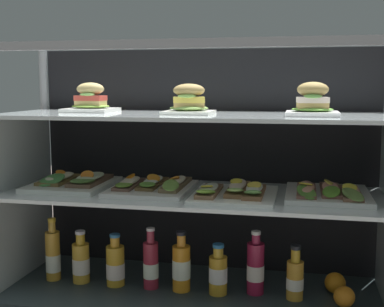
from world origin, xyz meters
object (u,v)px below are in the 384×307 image
at_px(plated_roll_sandwich_near_right_corner, 312,103).
at_px(orange_fruit_beside_bottles, 335,283).
at_px(plated_roll_sandwich_mid_left, 91,102).
at_px(open_sandwich_tray_center, 235,191).
at_px(open_sandwich_tray_left_of_center, 153,186).
at_px(open_sandwich_tray_near_left_corner, 328,192).
at_px(juice_bottle_front_right_end, 81,262).
at_px(juice_bottle_back_center, 181,267).
at_px(plated_roll_sandwich_right_of_center, 189,102).
at_px(orange_fruit_near_left_post, 344,297).
at_px(juice_bottle_front_left_end, 115,265).
at_px(juice_bottle_front_middle, 151,265).
at_px(juice_bottle_tucked_behind, 255,268).
at_px(open_sandwich_tray_mid_left, 74,182).
at_px(juice_bottle_near_post, 295,278).
at_px(juice_bottle_back_left, 218,273).
at_px(juice_bottle_front_fourth, 53,256).

height_order(plated_roll_sandwich_near_right_corner, orange_fruit_beside_bottles, plated_roll_sandwich_near_right_corner).
distance_m(plated_roll_sandwich_mid_left, open_sandwich_tray_center, 0.68).
distance_m(open_sandwich_tray_left_of_center, open_sandwich_tray_near_left_corner, 0.66).
xyz_separation_m(juice_bottle_front_right_end, juice_bottle_back_center, (0.41, -0.00, 0.01)).
relative_size(plated_roll_sandwich_right_of_center, orange_fruit_near_left_post, 2.33).
relative_size(open_sandwich_tray_center, juice_bottle_front_left_end, 1.67).
relative_size(plated_roll_sandwich_near_right_corner, juice_bottle_front_middle, 0.75).
height_order(plated_roll_sandwich_near_right_corner, juice_bottle_back_center, plated_roll_sandwich_near_right_corner).
bearing_deg(juice_bottle_tucked_behind, orange_fruit_near_left_post, -10.13).
bearing_deg(open_sandwich_tray_left_of_center, juice_bottle_tucked_behind, 1.64).
bearing_deg(juice_bottle_back_center, plated_roll_sandwich_right_of_center, 7.71).
xyz_separation_m(plated_roll_sandwich_mid_left, open_sandwich_tray_mid_left, (-0.06, -0.04, -0.32)).
distance_m(plated_roll_sandwich_near_right_corner, juice_bottle_near_post, 0.65).
height_order(plated_roll_sandwich_mid_left, juice_bottle_front_left_end, plated_roll_sandwich_mid_left).
bearing_deg(plated_roll_sandwich_near_right_corner, orange_fruit_near_left_post, -2.82).
relative_size(juice_bottle_front_right_end, juice_bottle_back_left, 1.08).
relative_size(juice_bottle_front_right_end, juice_bottle_near_post, 1.03).
bearing_deg(open_sandwich_tray_mid_left, open_sandwich_tray_left_of_center, -1.81).
bearing_deg(orange_fruit_near_left_post, open_sandwich_tray_left_of_center, 176.34).
bearing_deg(orange_fruit_beside_bottles, juice_bottle_tucked_behind, -167.45).
xyz_separation_m(plated_roll_sandwich_mid_left, orange_fruit_beside_bottles, (0.97, 0.02, -0.68)).
bearing_deg(plated_roll_sandwich_near_right_corner, juice_bottle_back_left, 177.07).
bearing_deg(juice_bottle_front_middle, open_sandwich_tray_left_of_center, 73.74).
xyz_separation_m(juice_bottle_front_right_end, juice_bottle_front_left_end, (0.15, -0.00, -0.00)).
xyz_separation_m(juice_bottle_front_middle, juice_bottle_back_left, (0.27, -0.00, -0.01)).
bearing_deg(open_sandwich_tray_center, juice_bottle_near_post, 7.32).
height_order(juice_bottle_near_post, orange_fruit_near_left_post, juice_bottle_near_post).
distance_m(juice_bottle_near_post, orange_fruit_near_left_post, 0.18).
height_order(open_sandwich_tray_near_left_corner, juice_bottle_back_center, open_sandwich_tray_near_left_corner).
bearing_deg(juice_bottle_front_fourth, juice_bottle_front_middle, -0.46).
relative_size(plated_roll_sandwich_right_of_center, juice_bottle_near_post, 0.86).
height_order(plated_roll_sandwich_right_of_center, juice_bottle_front_middle, plated_roll_sandwich_right_of_center).
xyz_separation_m(plated_roll_sandwich_right_of_center, juice_bottle_near_post, (0.40, 0.00, -0.65)).
bearing_deg(juice_bottle_tucked_behind, plated_roll_sandwich_mid_left, 176.25).
bearing_deg(orange_fruit_beside_bottles, juice_bottle_front_fourth, -175.24).
distance_m(plated_roll_sandwich_right_of_center, juice_bottle_back_center, 0.63).
bearing_deg(juice_bottle_tucked_behind, juice_bottle_front_middle, -175.75).
distance_m(juice_bottle_front_left_end, orange_fruit_beside_bottles, 0.85).
bearing_deg(orange_fruit_near_left_post, juice_bottle_tucked_behind, 169.87).
relative_size(plated_roll_sandwich_mid_left, juice_bottle_back_left, 0.97).
xyz_separation_m(plated_roll_sandwich_near_right_corner, juice_bottle_back_left, (-0.33, 0.02, -0.65)).
relative_size(open_sandwich_tray_near_left_corner, juice_bottle_front_left_end, 1.71).
bearing_deg(plated_roll_sandwich_mid_left, juice_bottle_front_middle, -15.61).
bearing_deg(juice_bottle_front_middle, juice_bottle_back_center, -0.29).
xyz_separation_m(juice_bottle_back_center, juice_bottle_back_left, (0.14, -0.00, -0.01)).
distance_m(open_sandwich_tray_center, juice_bottle_back_center, 0.37).
xyz_separation_m(plated_roll_sandwich_mid_left, juice_bottle_front_middle, (0.26, -0.07, -0.63)).
bearing_deg(open_sandwich_tray_mid_left, open_sandwich_tray_center, -4.45).
relative_size(open_sandwich_tray_near_left_corner, juice_bottle_front_fourth, 1.40).
bearing_deg(open_sandwich_tray_near_left_corner, juice_bottle_front_fourth, -178.41).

